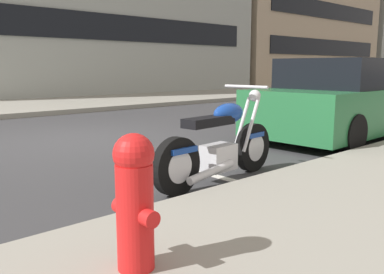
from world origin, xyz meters
name	(u,v)px	position (x,y,z in m)	size (l,w,h in m)	color
ground_plane	(81,140)	(0.00, 0.00, 0.00)	(260.00, 260.00, 0.00)	#333335
sidewalk_far_curb	(242,93)	(12.00, 6.53, 0.07)	(120.00, 5.00, 0.14)	gray
parking_stall_stripe	(212,175)	(0.00, -3.43, 0.00)	(0.12, 2.20, 0.01)	silver
parked_motorcycle	(220,146)	(-0.13, -3.70, 0.42)	(2.01, 0.62, 1.11)	black
parked_car_mid_block	(346,100)	(3.92, -3.10, 0.70)	(4.39, 1.94, 1.47)	#236638
fire_hydrant	(135,198)	(-2.22, -5.02, 0.57)	(0.24, 0.36, 0.81)	red
townhouse_far_uphill	(274,5)	(23.68, 13.61, 6.11)	(15.73, 9.64, 12.21)	tan
townhouse_mid_block	(375,34)	(40.10, 12.94, 4.67)	(15.19, 8.30, 9.34)	#939993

